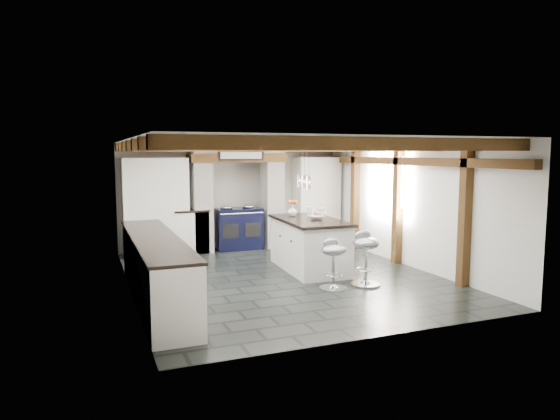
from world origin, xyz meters
name	(u,v)px	position (x,y,z in m)	size (l,w,h in m)	color
ground	(283,277)	(0.00, 0.00, 0.00)	(6.00, 6.00, 0.00)	black
room_shell	(226,208)	(-0.61, 1.42, 1.07)	(6.00, 6.03, 6.00)	silver
range_cooker	(238,228)	(0.00, 2.68, 0.47)	(1.00, 0.63, 0.99)	black
kitchen_island	(309,244)	(0.64, 0.32, 0.47)	(1.07, 1.92, 1.24)	white
bar_stool_near	(366,252)	(1.01, -0.99, 0.54)	(0.47, 0.47, 0.87)	silver
bar_stool_far	(333,258)	(0.43, -1.00, 0.49)	(0.42, 0.42, 0.79)	silver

